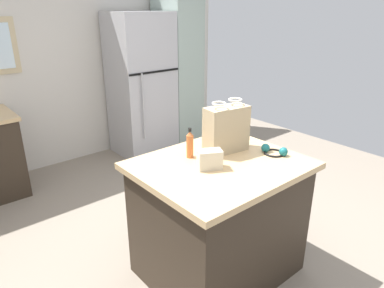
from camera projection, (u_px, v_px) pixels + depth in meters
ground at (206, 260)px, 2.87m from camera, size 6.48×6.48×0.00m
back_wall at (58, 62)px, 4.32m from camera, size 4.85×0.13×2.54m
kitchen_island at (218, 219)px, 2.61m from camera, size 1.13×0.94×0.91m
refrigerator at (141, 85)px, 4.72m from camera, size 0.75×0.68×1.86m
tall_cabinet at (178, 72)px, 5.05m from camera, size 0.46×0.61×2.07m
shopping_bag at (226, 129)px, 2.58m from camera, size 0.34×0.20×0.38m
small_box at (210, 159)px, 2.34m from camera, size 0.18×0.16×0.13m
bottle at (190, 144)px, 2.50m from camera, size 0.05×0.05×0.22m
ear_defenders at (274, 151)px, 2.58m from camera, size 0.19×0.19×0.06m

